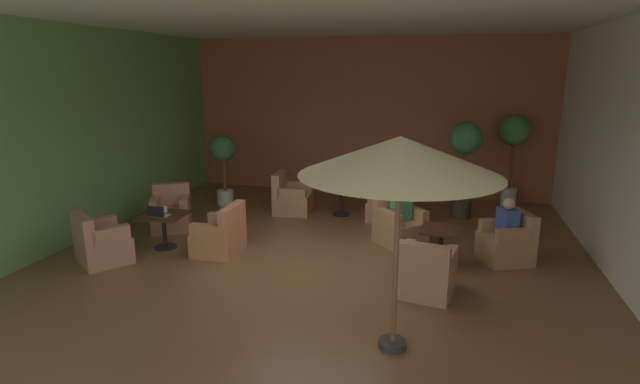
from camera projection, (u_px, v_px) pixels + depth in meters
ground_plane at (312, 268)px, 7.86m from camera, size 9.08×10.35×0.02m
wall_back_brick at (366, 117)px, 12.21m from camera, size 9.08×0.08×3.87m
wall_left_accent at (62, 138)px, 8.48m from camera, size 0.08×10.35×3.87m
ceiling_slab at (311, 10)px, 6.91m from camera, size 9.08×10.35×0.06m
cafe_table_front_left at (164, 222)px, 8.61m from camera, size 0.81×0.81×0.61m
armchair_front_left_north at (220, 236)px, 8.40m from camera, size 0.73×0.82×0.87m
armchair_front_left_east at (171, 213)px, 9.67m from camera, size 0.94×0.94×0.88m
armchair_front_left_south at (101, 244)px, 7.99m from camera, size 1.08×1.07×0.85m
cafe_table_front_right at (441, 237)px, 7.82m from camera, size 0.69×0.69×0.61m
armchair_front_right_north at (507, 243)px, 8.02m from camera, size 0.94×0.93×0.84m
armchair_front_right_east at (399, 226)px, 8.86m from camera, size 1.06×1.07×0.87m
armchair_front_right_south at (425, 273)px, 6.84m from camera, size 0.87×0.91×0.83m
cafe_table_mid_center at (341, 193)px, 10.60m from camera, size 0.75×0.75×0.61m
armchair_mid_center_north at (391, 206)px, 10.23m from camera, size 0.89×0.89×0.88m
armchair_mid_center_east at (291, 198)px, 10.83m from camera, size 0.84×0.87×0.91m
patio_umbrella_tall_red at (400, 157)px, 5.05m from camera, size 2.13×2.13×2.42m
potted_tree_left_corner at (223, 158)px, 11.26m from camera, size 0.60×0.60×1.64m
potted_tree_mid_left at (514, 140)px, 10.98m from camera, size 0.69×0.69×2.12m
potted_tree_mid_right at (465, 151)px, 10.19m from camera, size 0.69×0.69×2.06m
patron_blue_shirt at (508, 219)px, 7.91m from camera, size 0.35×0.41×0.65m
patron_by_window at (390, 188)px, 10.16m from camera, size 0.29×0.41×0.65m
patron_with_friend at (401, 206)px, 8.73m from camera, size 0.39×0.38×0.60m
iced_drink_cup at (165, 209)px, 8.69m from camera, size 0.08×0.08×0.11m
open_laptop at (158, 214)px, 8.43m from camera, size 0.31×0.23×0.20m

